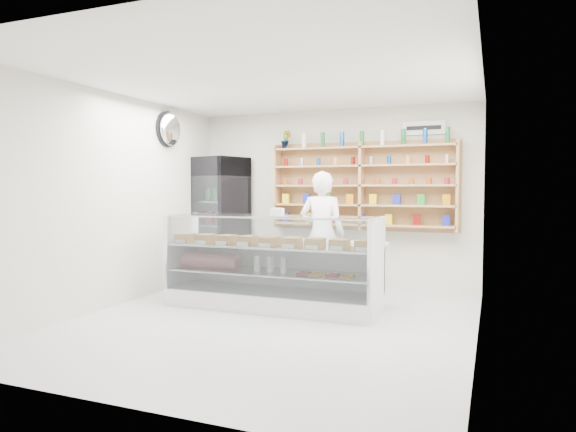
% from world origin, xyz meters
% --- Properties ---
extents(room, '(5.00, 5.00, 5.00)m').
position_xyz_m(room, '(0.00, 0.00, 1.40)').
color(room, '#AFAFB4').
rests_on(room, ground).
extents(display_counter, '(2.78, 0.83, 1.21)m').
position_xyz_m(display_counter, '(-0.27, 0.67, 0.34)').
color(display_counter, white).
rests_on(display_counter, floor).
extents(shop_worker, '(0.67, 0.45, 1.80)m').
position_xyz_m(shop_worker, '(0.11, 1.59, 0.90)').
color(shop_worker, white).
rests_on(shop_worker, floor).
extents(drinks_cooler, '(0.91, 0.89, 2.07)m').
position_xyz_m(drinks_cooler, '(-1.85, 2.14, 1.04)').
color(drinks_cooler, black).
rests_on(drinks_cooler, floor).
extents(wall_shelving, '(2.84, 0.28, 1.33)m').
position_xyz_m(wall_shelving, '(0.50, 2.34, 1.59)').
color(wall_shelving, '#B27F54').
rests_on(wall_shelving, back_wall).
extents(potted_plant, '(0.18, 0.15, 0.29)m').
position_xyz_m(potted_plant, '(-0.75, 2.34, 2.34)').
color(potted_plant, '#1E6626').
rests_on(potted_plant, wall_shelving).
extents(security_mirror, '(0.15, 0.50, 0.50)m').
position_xyz_m(security_mirror, '(-2.17, 1.20, 2.45)').
color(security_mirror, silver).
rests_on(security_mirror, left_wall).
extents(wall_sign, '(0.62, 0.03, 0.20)m').
position_xyz_m(wall_sign, '(1.40, 2.47, 2.45)').
color(wall_sign, white).
rests_on(wall_sign, back_wall).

